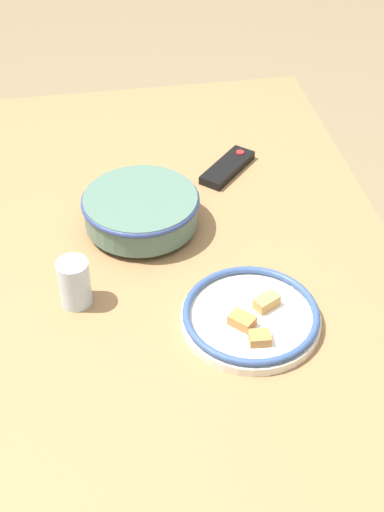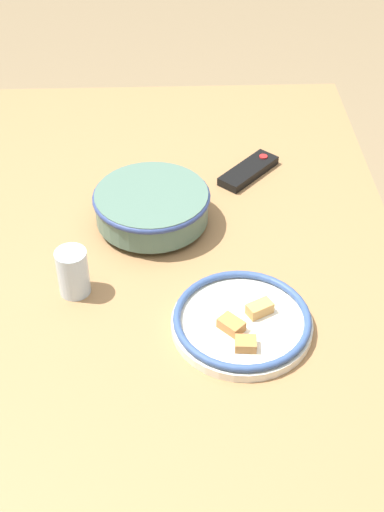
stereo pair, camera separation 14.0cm
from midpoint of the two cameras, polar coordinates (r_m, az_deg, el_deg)
name	(u,v)px [view 1 (the left image)]	position (r m, az deg, el deg)	size (l,w,h in m)	color
ground_plane	(174,458)	(2.01, -3.53, -15.91)	(8.00, 8.00, 0.00)	#7F6B4C
dining_table	(169,282)	(1.51, -4.53, -2.19)	(1.46, 0.95, 0.73)	olive
noodle_bowl	(141,209)	(1.51, -6.76, 3.63)	(0.25, 0.25, 0.08)	#4C6B5B
food_plate	(251,317)	(1.31, 1.69, -5.02)	(0.26, 0.26, 0.04)	silver
tv_remote	(228,167)	(1.70, 0.50, 7.02)	(0.16, 0.15, 0.02)	black
drinking_glass	(75,283)	(1.36, -12.31, -2.24)	(0.06, 0.06, 0.10)	silver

